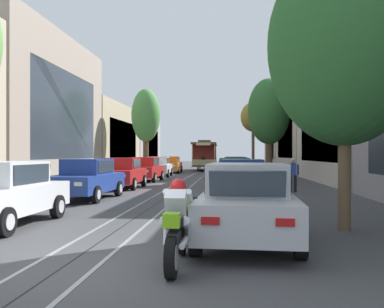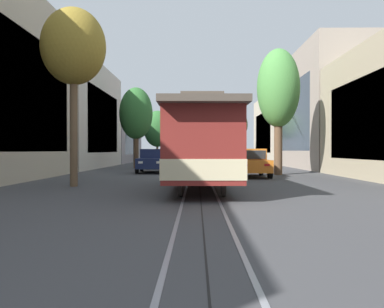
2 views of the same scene
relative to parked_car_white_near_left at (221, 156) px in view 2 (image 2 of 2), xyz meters
name	(u,v)px [view 2 (image 2 of 2)]	position (x,y,z in m)	size (l,w,h in m)	color
ground_plane	(198,170)	(3.03, 20.78, -0.80)	(160.00, 160.00, 0.00)	#424244
trolley_track_rails	(198,172)	(3.03, 24.89, -0.79)	(1.14, 69.11, 0.01)	gray
building_facade_left	(350,113)	(-7.58, 23.80, 3.30)	(5.51, 60.81, 9.76)	#BCAD93
building_facade_right	(33,107)	(13.67, 26.17, 3.46)	(5.80, 60.81, 9.52)	gray
parked_car_white_near_left	(221,156)	(0.00, 0.00, 0.00)	(2.03, 4.37, 1.58)	silver
parked_car_blue_second_left	(224,156)	(0.04, 6.16, 0.00)	(2.13, 4.41, 1.58)	#233D93
parked_car_red_mid_left	(227,157)	(0.07, 11.59, 0.00)	(2.04, 4.38, 1.58)	red
parked_car_red_fourth_left	(231,158)	(0.12, 17.26, 0.00)	(2.04, 4.38, 1.58)	red
parked_car_white_fifth_left	(240,160)	(0.05, 23.11, 0.00)	(2.11, 4.41, 1.58)	silver
parked_car_orange_sixth_left	(250,163)	(0.17, 29.30, 0.00)	(2.05, 4.38, 1.58)	orange
parked_car_silver_near_right	(176,156)	(5.97, -1.45, 0.00)	(2.13, 4.42, 1.58)	#B7B7BC
parked_car_blue_second_right	(171,156)	(6.08, 5.63, 0.00)	(2.02, 4.37, 1.58)	#233D93
parked_car_green_mid_right	(169,157)	(5.93, 11.49, 0.00)	(2.05, 4.38, 1.58)	#1E6038
parked_car_black_fourth_right	(161,159)	(6.13, 18.72, 0.00)	(2.13, 4.42, 1.58)	black
parked_car_navy_fifth_right	(153,161)	(6.11, 24.99, 0.00)	(2.07, 4.39, 1.58)	#19234C
street_tree_kerb_left_near	(236,125)	(-1.93, 0.59, 3.95)	(3.00, 2.43, 6.75)	brown
street_tree_kerb_left_second	(278,90)	(-1.83, 27.35, 4.40)	(2.58, 2.65, 7.69)	brown
street_tree_kerb_right_near	(157,129)	(8.29, 0.08, 3.50)	(3.55, 2.98, 6.68)	brown
street_tree_kerb_right_second	(136,114)	(8.29, 18.15, 3.77)	(2.82, 2.60, 6.82)	brown
street_tree_kerb_right_mid	(73,48)	(8.23, 35.22, 4.91)	(2.65, 2.45, 7.37)	brown
cable_car_trolley	(200,146)	(3.03, 36.69, 0.86)	(2.71, 9.16, 3.28)	maroon
motorcycle_with_rider	(185,156)	(4.80, -3.34, -0.15)	(0.56, 1.99, 1.37)	black
pedestrian_on_left_pavement	(145,156)	(8.62, 10.01, 0.09)	(0.55, 0.36, 1.58)	black
fire_hydrant	(233,159)	(-1.35, 3.16, -0.38)	(0.40, 0.22, 0.84)	red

